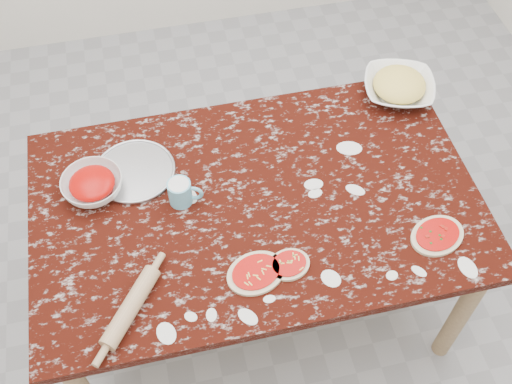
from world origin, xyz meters
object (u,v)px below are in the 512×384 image
Objects in this scene: worktable at (256,213)px; pizza_tray at (135,172)px; sauce_bowl at (93,185)px; cheese_bowl at (398,88)px; rolling_pin at (131,307)px; flour_mug at (181,192)px.

pizza_tray reaches higher than worktable.
cheese_bowl is at bearing 10.26° from sauce_bowl.
cheese_bowl is at bearing 32.09° from rolling_pin.
rolling_pin is at bearing -147.91° from cheese_bowl.
worktable is 0.30m from flour_mug.
sauce_bowl is (-0.56, 0.17, 0.12)m from worktable.
worktable is at bearing -12.59° from flour_mug.
sauce_bowl is at bearing -160.51° from pizza_tray.
sauce_bowl reaches higher than pizza_tray.
worktable is 0.60m from sauce_bowl.
flour_mug is 0.44× the size of rolling_pin.
flour_mug is at bearing 60.58° from rolling_pin.
flour_mug is (-0.94, -0.34, 0.02)m from cheese_bowl.
rolling_pin is (-0.22, -0.39, -0.02)m from flour_mug.
rolling_pin is (-0.07, -0.56, 0.02)m from pizza_tray.
pizza_tray is at bearing 151.37° from worktable.
pizza_tray is 0.56m from rolling_pin.
pizza_tray is 0.23m from flour_mug.
worktable is 5.43× the size of pizza_tray.
pizza_tray is 2.37× the size of flour_mug.
cheese_bowl is at bearing 8.93° from pizza_tray.
worktable is 0.80m from cheese_bowl.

